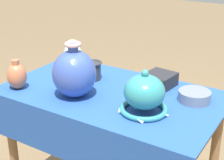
# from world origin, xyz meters

# --- Properties ---
(display_table) EXTENTS (1.01, 0.59, 0.75)m
(display_table) POSITION_xyz_m (0.00, -0.01, 0.65)
(display_table) COLOR olive
(display_table) RESTS_ON ground_plane
(vase_tall_bulbous) EXTENTS (0.19, 0.19, 0.25)m
(vase_tall_bulbous) POSITION_xyz_m (-0.12, -0.12, 0.86)
(vase_tall_bulbous) COLOR #3851A8
(vase_tall_bulbous) RESTS_ON display_table
(vase_dome_bell) EXTENTS (0.20, 0.21, 0.18)m
(vase_dome_bell) POSITION_xyz_m (0.21, -0.10, 0.82)
(vase_dome_bell) COLOR teal
(vase_dome_bell) RESTS_ON display_table
(mosaic_tile_box) EXTENTS (0.14, 0.16, 0.06)m
(mosaic_tile_box) POSITION_xyz_m (0.16, 0.18, 0.78)
(mosaic_tile_box) COLOR #232328
(mosaic_tile_box) RESTS_ON display_table
(pot_squat_slate) EXTENTS (0.14, 0.14, 0.05)m
(pot_squat_slate) POSITION_xyz_m (0.36, 0.11, 0.77)
(pot_squat_slate) COLOR slate
(pot_squat_slate) RESTS_ON display_table
(cup_wide_charcoal) EXTENTS (0.09, 0.09, 0.09)m
(cup_wide_charcoal) POSITION_xyz_m (-0.16, 0.08, 0.80)
(cup_wide_charcoal) COLOR #2D2D33
(cup_wide_charcoal) RESTS_ON display_table
(jar_round_terracotta) EXTENTS (0.09, 0.09, 0.14)m
(jar_round_terracotta) POSITION_xyz_m (-0.40, -0.20, 0.81)
(jar_round_terracotta) COLOR #BC6642
(jar_round_terracotta) RESTS_ON display_table
(jar_round_celadon) EXTENTS (0.10, 0.10, 0.14)m
(jar_round_celadon) POSITION_xyz_m (-0.37, 0.19, 0.81)
(jar_round_celadon) COLOR #A8CCB7
(jar_round_celadon) RESTS_ON display_table
(pot_squat_porcelain) EXTENTS (0.10, 0.10, 0.06)m
(pot_squat_porcelain) POSITION_xyz_m (-0.28, 0.11, 0.78)
(pot_squat_porcelain) COLOR white
(pot_squat_porcelain) RESTS_ON display_table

